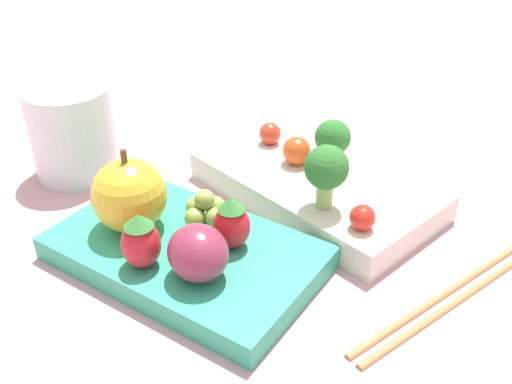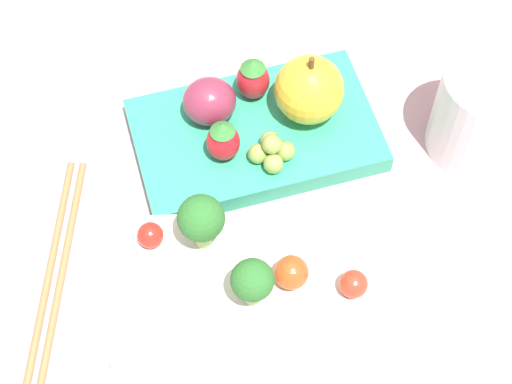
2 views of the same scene
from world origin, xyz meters
TOP-DOWN VIEW (x-y plane):
  - ground_plane at (0.00, 0.00)m, footprint 4.00×4.00m
  - bento_box_savoury at (0.01, 0.07)m, footprint 0.22×0.13m
  - bento_box_fruit at (-0.01, -0.07)m, footprint 0.22×0.15m
  - broccoli_floret_0 at (0.05, 0.03)m, footprint 0.04×0.04m
  - broccoli_floret_1 at (0.01, 0.08)m, footprint 0.03×0.03m
  - cherry_tomato_0 at (0.08, 0.03)m, footprint 0.02×0.02m
  - cherry_tomato_1 at (-0.06, 0.09)m, footprint 0.02×0.02m
  - cherry_tomato_2 at (-0.02, 0.07)m, footprint 0.03×0.03m
  - apple at (-0.05, -0.08)m, footprint 0.06×0.06m
  - strawberry_0 at (-0.01, -0.11)m, footprint 0.03×0.03m
  - strawberry_1 at (0.02, -0.05)m, footprint 0.03×0.03m
  - plum at (0.03, -0.09)m, footprint 0.04×0.04m
  - grape_cluster at (-0.02, -0.04)m, footprint 0.04×0.04m
  - drinking_cup at (-0.19, -0.05)m, footprint 0.08×0.08m
  - chopsticks_pair at (0.16, 0.04)m, footprint 0.05×0.21m

SIDE VIEW (x-z plane):
  - ground_plane at x=0.00m, z-range 0.00..0.00m
  - chopsticks_pair at x=0.16m, z-range 0.00..0.01m
  - bento_box_fruit at x=-0.01m, z-range 0.00..0.02m
  - bento_box_savoury at x=0.01m, z-range 0.00..0.03m
  - grape_cluster at x=-0.02m, z-range 0.02..0.04m
  - cherry_tomato_0 at x=0.08m, z-range 0.03..0.05m
  - cherry_tomato_1 at x=-0.06m, z-range 0.03..0.05m
  - cherry_tomato_2 at x=-0.02m, z-range 0.03..0.05m
  - plum at x=0.03m, z-range 0.02..0.06m
  - strawberry_1 at x=0.02m, z-range 0.02..0.06m
  - strawberry_0 at x=-0.01m, z-range 0.02..0.06m
  - drinking_cup at x=-0.19m, z-range 0.00..0.09m
  - apple at x=-0.05m, z-range 0.01..0.08m
  - broccoli_floret_1 at x=0.01m, z-range 0.03..0.08m
  - broccoli_floret_0 at x=0.05m, z-range 0.03..0.09m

